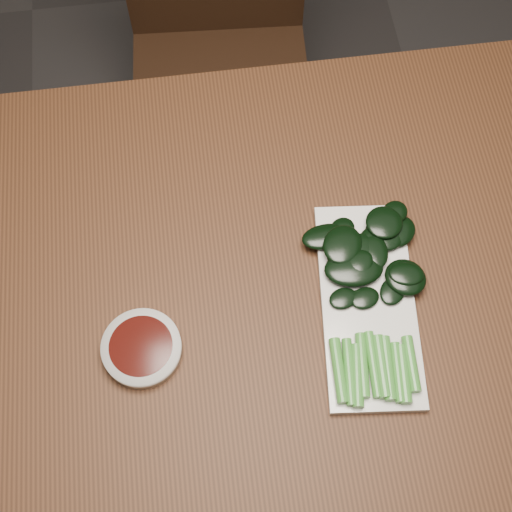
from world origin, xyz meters
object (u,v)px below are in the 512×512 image
object	(u,v)px
table	(272,306)
chair_far	(219,50)
gai_lan	(371,285)
serving_plate	(368,304)
sauce_bowl	(142,348)

from	to	relation	value
table	chair_far	bearing A→B (deg)	91.35
chair_far	gai_lan	distance (m)	0.77
serving_plate	chair_far	bearing A→B (deg)	101.41
table	serving_plate	distance (m)	0.16
serving_plate	gai_lan	world-z (taller)	gai_lan
chair_far	gai_lan	size ratio (longest dim) A/B	2.92
gai_lan	sauce_bowl	bearing A→B (deg)	-171.82
chair_far	gai_lan	xyz separation A→B (m)	(0.15, -0.70, 0.29)
chair_far	sauce_bowl	xyz separation A→B (m)	(-0.18, -0.74, 0.28)
table	serving_plate	world-z (taller)	serving_plate
sauce_bowl	table	bearing A→B (deg)	20.01
table	sauce_bowl	world-z (taller)	sauce_bowl
table	gai_lan	size ratio (longest dim) A/B	4.59
sauce_bowl	gai_lan	xyz separation A→B (m)	(0.33, 0.05, 0.01)
gai_lan	chair_far	bearing A→B (deg)	102.31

